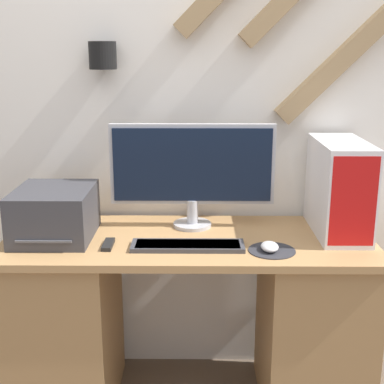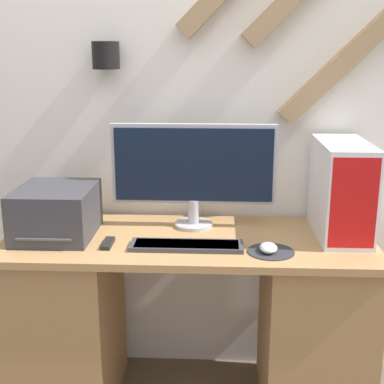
{
  "view_description": "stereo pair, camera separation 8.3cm",
  "coord_description": "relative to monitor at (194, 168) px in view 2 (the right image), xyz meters",
  "views": [
    {
      "loc": [
        0.04,
        -1.79,
        1.54
      ],
      "look_at": [
        0.02,
        0.3,
        0.98
      ],
      "focal_mm": 50.0,
      "sensor_mm": 36.0,
      "label": 1
    },
    {
      "loc": [
        0.12,
        -1.78,
        1.54
      ],
      "look_at": [
        0.02,
        0.3,
        0.98
      ],
      "focal_mm": 50.0,
      "sensor_mm": 36.0,
      "label": 2
    }
  ],
  "objects": [
    {
      "name": "computer_tower",
      "position": [
        0.61,
        -0.08,
        -0.07
      ],
      "size": [
        0.2,
        0.43,
        0.39
      ],
      "color": "white",
      "rests_on": "desk"
    },
    {
      "name": "mouse",
      "position": [
        0.3,
        -0.3,
        -0.24
      ],
      "size": [
        0.07,
        0.1,
        0.03
      ],
      "color": "silver",
      "rests_on": "mousepad"
    },
    {
      "name": "printer",
      "position": [
        -0.56,
        -0.15,
        -0.16
      ],
      "size": [
        0.31,
        0.36,
        0.21
      ],
      "color": "#38383D",
      "rests_on": "desk"
    },
    {
      "name": "mousepad",
      "position": [
        0.31,
        -0.3,
        -0.26
      ],
      "size": [
        0.18,
        0.18,
        0.0
      ],
      "color": "#2D2D33",
      "rests_on": "desk"
    },
    {
      "name": "wall_back",
      "position": [
        -0.01,
        0.2,
        0.32
      ],
      "size": [
        6.4,
        0.17,
        2.7
      ],
      "color": "white",
      "rests_on": "ground_plane"
    },
    {
      "name": "monitor",
      "position": [
        0.0,
        0.0,
        0.0
      ],
      "size": [
        0.71,
        0.17,
        0.45
      ],
      "color": "#B7B7BC",
      "rests_on": "desk"
    },
    {
      "name": "desk",
      "position": [
        -0.02,
        -0.15,
        -0.64
      ],
      "size": [
        1.52,
        0.6,
        0.78
      ],
      "color": "tan",
      "rests_on": "ground_plane"
    },
    {
      "name": "keyboard",
      "position": [
        -0.02,
        -0.27,
        -0.25
      ],
      "size": [
        0.44,
        0.12,
        0.02
      ],
      "color": "#3D3D42",
      "rests_on": "desk"
    },
    {
      "name": "remote_control",
      "position": [
        -0.33,
        -0.25,
        -0.25
      ],
      "size": [
        0.04,
        0.12,
        0.02
      ],
      "color": "black",
      "rests_on": "desk"
    }
  ]
}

